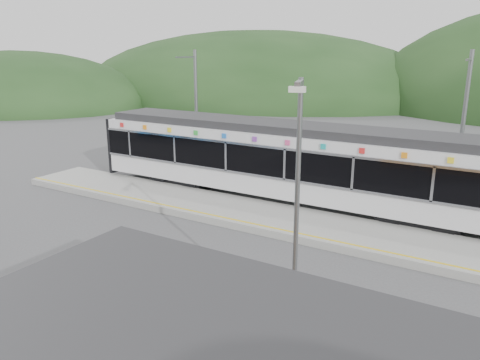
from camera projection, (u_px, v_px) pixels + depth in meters
The scene contains 8 objects.
ground at pixel (215, 245), 17.27m from camera, with size 120.00×120.00×0.00m, color #4C4C4F.
hills at pixel (418, 232), 18.57m from camera, with size 146.00×149.00×26.00m.
platform at pixel (258, 215), 19.96m from camera, with size 26.00×3.20×0.30m, color #9E9E99.
yellow_line at pixel (242, 221), 18.84m from camera, with size 26.00×0.10×0.01m, color yellow.
train at pixel (289, 160), 21.60m from camera, with size 20.44×3.01×3.74m.
catenary_mast_west at pixel (196, 110), 26.84m from camera, with size 0.18×1.80×7.00m.
catenary_mast_east at pixel (462, 131), 19.90m from camera, with size 0.18×1.80×7.00m.
lamp_post at pixel (295, 190), 10.98m from camera, with size 0.47×1.16×6.37m.
Camera 1 is at (9.04, -13.23, 6.95)m, focal length 35.00 mm.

